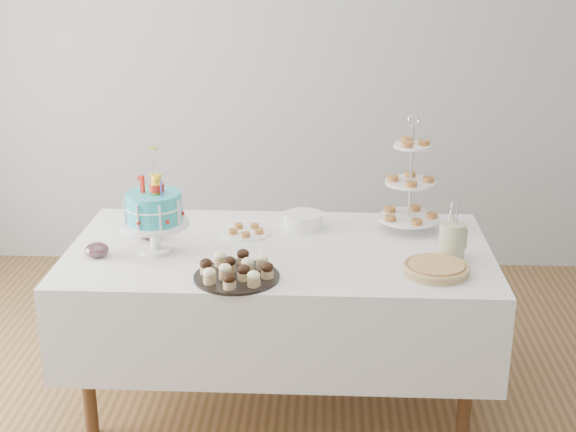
{
  "coord_description": "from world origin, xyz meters",
  "views": [
    {
      "loc": [
        0.21,
        -3.09,
        2.12
      ],
      "look_at": [
        0.04,
        0.3,
        0.92
      ],
      "focal_mm": 50.0,
      "sensor_mm": 36.0,
      "label": 1
    }
  ],
  "objects_px": {
    "pie": "(436,268)",
    "jam_bowl_a": "(97,250)",
    "pastry_plate": "(246,231)",
    "jam_bowl_b": "(149,233)",
    "tiered_stand": "(410,183)",
    "plate_stack": "(303,221)",
    "birthday_cake": "(155,225)",
    "utensil_pitcher": "(452,240)",
    "table": "(279,293)",
    "cupcake_tray": "(237,269)"
  },
  "relations": [
    {
      "from": "plate_stack",
      "to": "table",
      "type": "bearing_deg",
      "value": -110.84
    },
    {
      "from": "birthday_cake",
      "to": "cupcake_tray",
      "type": "xyz_separation_m",
      "value": [
        0.39,
        -0.27,
        -0.09
      ]
    },
    {
      "from": "pastry_plate",
      "to": "tiered_stand",
      "type": "bearing_deg",
      "value": 7.0
    },
    {
      "from": "pie",
      "to": "birthday_cake",
      "type": "bearing_deg",
      "value": 171.4
    },
    {
      "from": "pie",
      "to": "jam_bowl_b",
      "type": "relative_size",
      "value": 2.76
    },
    {
      "from": "tiered_stand",
      "to": "jam_bowl_b",
      "type": "bearing_deg",
      "value": -171.82
    },
    {
      "from": "pie",
      "to": "tiered_stand",
      "type": "xyz_separation_m",
      "value": [
        -0.07,
        0.53,
        0.21
      ]
    },
    {
      "from": "table",
      "to": "cupcake_tray",
      "type": "bearing_deg",
      "value": -114.04
    },
    {
      "from": "tiered_stand",
      "to": "jam_bowl_b",
      "type": "height_order",
      "value": "tiered_stand"
    },
    {
      "from": "plate_stack",
      "to": "jam_bowl_a",
      "type": "xyz_separation_m",
      "value": [
        -0.9,
        -0.41,
        -0.01
      ]
    },
    {
      "from": "cupcake_tray",
      "to": "jam_bowl_b",
      "type": "bearing_deg",
      "value": 136.59
    },
    {
      "from": "pie",
      "to": "jam_bowl_a",
      "type": "height_order",
      "value": "jam_bowl_a"
    },
    {
      "from": "jam_bowl_a",
      "to": "jam_bowl_b",
      "type": "bearing_deg",
      "value": 51.79
    },
    {
      "from": "pie",
      "to": "pastry_plate",
      "type": "relative_size",
      "value": 1.26
    },
    {
      "from": "cupcake_tray",
      "to": "plate_stack",
      "type": "relative_size",
      "value": 1.86
    },
    {
      "from": "pie",
      "to": "utensil_pitcher",
      "type": "bearing_deg",
      "value": 62.48
    },
    {
      "from": "tiered_stand",
      "to": "birthday_cake",
      "type": "bearing_deg",
      "value": -163.66
    },
    {
      "from": "cupcake_tray",
      "to": "tiered_stand",
      "type": "bearing_deg",
      "value": 38.75
    },
    {
      "from": "pastry_plate",
      "to": "cupcake_tray",
      "type": "bearing_deg",
      "value": -88.8
    },
    {
      "from": "plate_stack",
      "to": "utensil_pitcher",
      "type": "relative_size",
      "value": 0.75
    },
    {
      "from": "tiered_stand",
      "to": "plate_stack",
      "type": "distance_m",
      "value": 0.54
    },
    {
      "from": "pastry_plate",
      "to": "jam_bowl_a",
      "type": "xyz_separation_m",
      "value": [
        -0.63,
        -0.31,
        0.02
      ]
    },
    {
      "from": "table",
      "to": "birthday_cake",
      "type": "bearing_deg",
      "value": -172.02
    },
    {
      "from": "pastry_plate",
      "to": "jam_bowl_b",
      "type": "distance_m",
      "value": 0.46
    },
    {
      "from": "table",
      "to": "plate_stack",
      "type": "distance_m",
      "value": 0.39
    },
    {
      "from": "pie",
      "to": "utensil_pitcher",
      "type": "xyz_separation_m",
      "value": [
        0.09,
        0.16,
        0.07
      ]
    },
    {
      "from": "birthday_cake",
      "to": "jam_bowl_a",
      "type": "height_order",
      "value": "birthday_cake"
    },
    {
      "from": "tiered_stand",
      "to": "jam_bowl_a",
      "type": "relative_size",
      "value": 5.28
    },
    {
      "from": "tiered_stand",
      "to": "pastry_plate",
      "type": "xyz_separation_m",
      "value": [
        -0.78,
        -0.1,
        -0.22
      ]
    },
    {
      "from": "pie",
      "to": "jam_bowl_a",
      "type": "relative_size",
      "value": 2.62
    },
    {
      "from": "birthday_cake",
      "to": "plate_stack",
      "type": "height_order",
      "value": "birthday_cake"
    },
    {
      "from": "jam_bowl_a",
      "to": "plate_stack",
      "type": "bearing_deg",
      "value": 24.48
    },
    {
      "from": "jam_bowl_a",
      "to": "jam_bowl_b",
      "type": "xyz_separation_m",
      "value": [
        0.18,
        0.23,
        -0.0
      ]
    },
    {
      "from": "pastry_plate",
      "to": "jam_bowl_b",
      "type": "relative_size",
      "value": 2.2
    },
    {
      "from": "tiered_stand",
      "to": "jam_bowl_a",
      "type": "distance_m",
      "value": 1.48
    },
    {
      "from": "pie",
      "to": "pastry_plate",
      "type": "distance_m",
      "value": 0.95
    },
    {
      "from": "cupcake_tray",
      "to": "pie",
      "type": "relative_size",
      "value": 1.27
    },
    {
      "from": "table",
      "to": "pie",
      "type": "bearing_deg",
      "value": -21.22
    },
    {
      "from": "pastry_plate",
      "to": "utensil_pitcher",
      "type": "height_order",
      "value": "utensil_pitcher"
    },
    {
      "from": "cupcake_tray",
      "to": "jam_bowl_b",
      "type": "height_order",
      "value": "cupcake_tray"
    },
    {
      "from": "tiered_stand",
      "to": "plate_stack",
      "type": "relative_size",
      "value": 2.95
    },
    {
      "from": "birthday_cake",
      "to": "utensil_pitcher",
      "type": "xyz_separation_m",
      "value": [
        1.31,
        -0.02,
        -0.04
      ]
    },
    {
      "from": "birthday_cake",
      "to": "jam_bowl_b",
      "type": "relative_size",
      "value": 4.63
    },
    {
      "from": "tiered_stand",
      "to": "plate_stack",
      "type": "xyz_separation_m",
      "value": [
        -0.51,
        0.0,
        -0.2
      ]
    },
    {
      "from": "cupcake_tray",
      "to": "table",
      "type": "bearing_deg",
      "value": 65.96
    },
    {
      "from": "utensil_pitcher",
      "to": "birthday_cake",
      "type": "bearing_deg",
      "value": -175.45
    },
    {
      "from": "birthday_cake",
      "to": "pastry_plate",
      "type": "bearing_deg",
      "value": 53.31
    },
    {
      "from": "tiered_stand",
      "to": "utensil_pitcher",
      "type": "bearing_deg",
      "value": -66.81
    },
    {
      "from": "cupcake_tray",
      "to": "plate_stack",
      "type": "xyz_separation_m",
      "value": [
        0.26,
        0.62,
        -0.0
      ]
    },
    {
      "from": "utensil_pitcher",
      "to": "table",
      "type": "bearing_deg",
      "value": 178.12
    }
  ]
}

